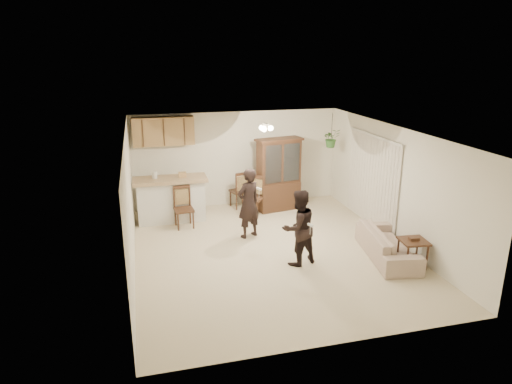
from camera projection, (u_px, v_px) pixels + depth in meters
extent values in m
plane|color=beige|center=(271.00, 251.00, 9.50)|extent=(6.50, 6.50, 0.00)
cube|color=white|center=(272.00, 132.00, 8.76)|extent=(5.50, 6.50, 0.02)
cube|color=white|center=(237.00, 159.00, 12.14)|extent=(5.50, 0.02, 2.50)
cube|color=white|center=(340.00, 265.00, 6.13)|extent=(5.50, 0.02, 2.50)
cube|color=white|center=(130.00, 206.00, 8.48)|extent=(0.02, 6.50, 2.50)
cube|color=white|center=(394.00, 185.00, 9.79)|extent=(0.02, 6.50, 2.50)
cube|color=silver|center=(171.00, 201.00, 11.09)|extent=(1.60, 0.55, 1.00)
cube|color=#9D7A5E|center=(170.00, 180.00, 10.92)|extent=(1.75, 0.70, 0.08)
cube|color=olive|center=(163.00, 131.00, 11.26)|extent=(1.50, 0.34, 0.70)
imported|color=#275321|center=(331.00, 138.00, 11.72)|extent=(0.43, 0.37, 0.48)
cylinder|color=black|center=(332.00, 126.00, 11.62)|extent=(0.01, 0.01, 0.65)
imported|color=#BFB19E|center=(388.00, 240.00, 9.15)|extent=(1.04, 1.97, 0.73)
imported|color=black|center=(248.00, 199.00, 10.00)|extent=(0.78, 0.66, 1.80)
imported|color=black|center=(298.00, 231.00, 8.78)|extent=(0.78, 0.69, 1.35)
cube|color=#382314|center=(278.00, 196.00, 11.93)|extent=(1.17, 0.63, 0.74)
cube|color=#382314|center=(279.00, 162.00, 11.66)|extent=(1.16, 0.58, 1.11)
cube|color=#ADB8BD|center=(279.00, 162.00, 11.66)|extent=(0.95, 0.19, 0.97)
cube|color=#382314|center=(279.00, 140.00, 11.49)|extent=(1.26, 0.67, 0.06)
cube|color=#382314|center=(414.00, 241.00, 8.70)|extent=(0.55, 0.55, 0.04)
cube|color=#382314|center=(412.00, 259.00, 8.81)|extent=(0.46, 0.46, 0.03)
cube|color=#382314|center=(414.00, 239.00, 8.69)|extent=(0.19, 0.14, 0.06)
cube|color=#382314|center=(184.00, 210.00, 10.70)|extent=(0.47, 0.47, 0.05)
cube|color=#A68853|center=(183.00, 199.00, 10.62)|extent=(0.32, 0.07, 0.37)
cube|color=#382314|center=(183.00, 189.00, 10.55)|extent=(0.40, 0.07, 0.07)
cube|color=#382314|center=(253.00, 199.00, 11.44)|extent=(0.63, 0.63, 0.05)
cube|color=#A68853|center=(253.00, 188.00, 11.36)|extent=(0.29, 0.23, 0.39)
cube|color=#382314|center=(253.00, 179.00, 11.28)|extent=(0.35, 0.28, 0.08)
cube|color=#382314|center=(239.00, 191.00, 12.08)|extent=(0.54, 0.54, 0.05)
cube|color=#A68853|center=(239.00, 181.00, 12.01)|extent=(0.32, 0.12, 0.38)
cube|color=#382314|center=(239.00, 172.00, 11.93)|extent=(0.40, 0.14, 0.08)
cube|color=white|center=(259.00, 189.00, 9.64)|extent=(0.09, 0.14, 0.04)
cube|color=white|center=(310.00, 225.00, 8.42)|extent=(0.08, 0.14, 0.04)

